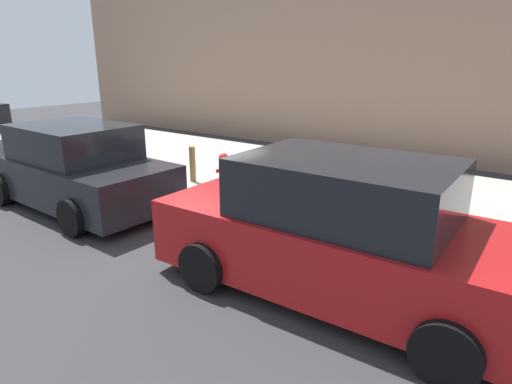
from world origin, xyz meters
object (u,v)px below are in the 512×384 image
object	(u,v)px
suitcase_navy_2	(327,193)
suitcase_red_1	(352,196)
suitcase_teal_6	(249,176)
suitcase_olive_0	(378,204)
suitcase_silver_4	(287,182)
parked_car_charcoal_1	(77,169)
suitcase_black_5	(267,181)
bollard_post	(192,164)
fire_hydrant	(224,169)
suitcase_maroon_3	(309,186)
parked_car_red_0	(343,234)

from	to	relation	value
suitcase_navy_2	suitcase_red_1	bearing A→B (deg)	-173.67
suitcase_teal_6	suitcase_olive_0	bearing A→B (deg)	178.68
suitcase_silver_4	parked_car_charcoal_1	xyz separation A→B (m)	(3.28, 2.45, 0.27)
suitcase_black_5	bollard_post	world-z (taller)	bollard_post
suitcase_silver_4	suitcase_black_5	size ratio (longest dim) A/B	0.94
bollard_post	fire_hydrant	bearing A→B (deg)	-169.32
suitcase_red_1	suitcase_black_5	bearing A→B (deg)	-1.00
suitcase_navy_2	suitcase_silver_4	xyz separation A→B (m)	(0.92, -0.07, 0.03)
suitcase_maroon_3	suitcase_olive_0	bearing A→B (deg)	175.70
suitcase_olive_0	suitcase_red_1	distance (m)	0.50
suitcase_red_1	fire_hydrant	xyz separation A→B (m)	(3.02, -0.01, 0.05)
suitcase_silver_4	bollard_post	xyz separation A→B (m)	(2.42, 0.17, 0.05)
suitcase_black_5	parked_car_charcoal_1	distance (m)	3.74
suitcase_navy_2	suitcase_teal_6	distance (m)	1.86
parked_car_charcoal_1	suitcase_olive_0	bearing A→B (deg)	-155.37
suitcase_black_5	bollard_post	distance (m)	1.95
suitcase_navy_2	parked_car_charcoal_1	bearing A→B (deg)	29.46
bollard_post	parked_car_charcoal_1	size ratio (longest dim) A/B	0.19
suitcase_black_5	fire_hydrant	bearing A→B (deg)	1.38
suitcase_maroon_3	suitcase_silver_4	xyz separation A→B (m)	(0.48, 0.03, 0.01)
fire_hydrant	suitcase_teal_6	bearing A→B (deg)	-179.61
fire_hydrant	suitcase_maroon_3	bearing A→B (deg)	-178.74
parked_car_red_0	suitcase_red_1	bearing A→B (deg)	-68.15
fire_hydrant	bollard_post	xyz separation A→B (m)	(0.80, 0.15, 0.02)
suitcase_red_1	parked_car_charcoal_1	xyz separation A→B (m)	(4.68, 2.43, 0.28)
suitcase_maroon_3	suitcase_teal_6	xyz separation A→B (m)	(1.41, 0.04, -0.02)
suitcase_teal_6	suitcase_navy_2	bearing A→B (deg)	178.06
suitcase_olive_0	suitcase_red_1	world-z (taller)	suitcase_olive_0
suitcase_maroon_3	suitcase_silver_4	size ratio (longest dim) A/B	1.17
suitcase_maroon_3	parked_car_red_0	distance (m)	3.13
suitcase_silver_4	parked_car_charcoal_1	size ratio (longest dim) A/B	0.18
suitcase_olive_0	suitcase_red_1	bearing A→B (deg)	-6.34
suitcase_olive_0	parked_car_red_0	bearing A→B (deg)	101.41
suitcase_maroon_3	fire_hydrant	bearing A→B (deg)	1.26
suitcase_teal_6	suitcase_silver_4	bearing A→B (deg)	-179.31
suitcase_silver_4	bollard_post	bearing A→B (deg)	3.93
suitcase_maroon_3	suitcase_teal_6	world-z (taller)	suitcase_maroon_3
suitcase_navy_2	suitcase_teal_6	size ratio (longest dim) A/B	0.98
suitcase_navy_2	suitcase_teal_6	world-z (taller)	suitcase_teal_6
parked_car_red_0	suitcase_teal_6	bearing A→B (deg)	-36.41
suitcase_red_1	parked_car_charcoal_1	world-z (taller)	parked_car_charcoal_1
parked_car_red_0	parked_car_charcoal_1	bearing A→B (deg)	-0.00
suitcase_olive_0	suitcase_silver_4	distance (m)	1.89
suitcase_olive_0	suitcase_black_5	distance (m)	2.37
suitcase_maroon_3	suitcase_black_5	size ratio (longest dim) A/B	1.10
suitcase_silver_4	parked_car_red_0	bearing A→B (deg)	134.07
suitcase_maroon_3	suitcase_black_5	xyz separation A→B (m)	(0.96, 0.02, -0.06)
suitcase_silver_4	bollard_post	distance (m)	2.42
parked_car_charcoal_1	bollard_post	bearing A→B (deg)	-110.76
suitcase_teal_6	suitcase_black_5	bearing A→B (deg)	-177.12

